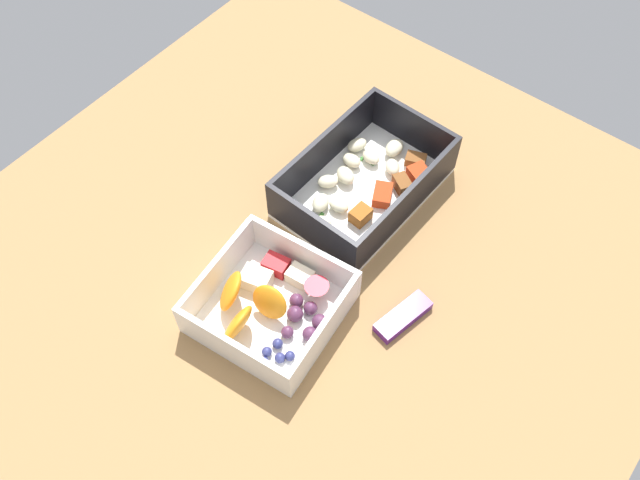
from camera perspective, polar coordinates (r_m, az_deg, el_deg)
table_surface at (r=80.66cm, az=-0.59°, el=-1.99°), size 80.00×80.00×2.00cm
pasta_container at (r=84.19cm, az=3.89°, el=4.95°), size 21.21×14.17×6.34cm
fruit_bowl at (r=74.83cm, az=-4.24°, el=-5.40°), size 15.97×16.17×5.65cm
candy_bar at (r=76.03cm, az=7.07°, el=-6.34°), size 7.34×3.78×1.20cm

